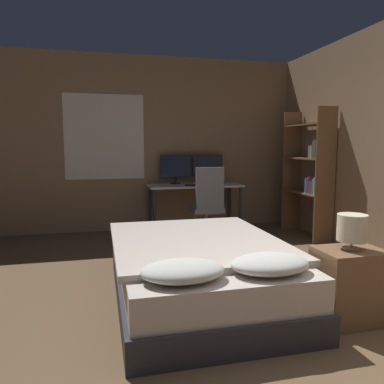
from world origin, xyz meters
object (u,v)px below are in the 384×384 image
object	(u,v)px
nightstand	(349,285)
office_chair	(207,213)
monitor_left	(176,167)
keyboard	(198,185)
computer_mouse	(215,184)
desk	(195,191)
monitor_right	(207,167)
bookshelf	(311,168)
bedside_lamp	(352,228)
bed	(199,270)

from	to	relation	value
nightstand	office_chair	xyz separation A→B (m)	(-0.38, 2.55, 0.13)
monitor_left	office_chair	bearing A→B (deg)	-72.54
keyboard	computer_mouse	distance (m)	0.27
desk	computer_mouse	world-z (taller)	computer_mouse
nightstand	monitor_right	xyz separation A→B (m)	(-0.13, 3.40, 0.71)
monitor_left	bookshelf	distance (m)	2.02
monitor_left	bookshelf	bearing A→B (deg)	-28.81
bedside_lamp	monitor_left	distance (m)	3.48
bed	bedside_lamp	xyz separation A→B (m)	(0.99, -0.66, 0.46)
monitor_right	bookshelf	bearing A→B (deg)	-37.86
keyboard	desk	bearing A→B (deg)	90.00
bed	bedside_lamp	world-z (taller)	bedside_lamp
bedside_lamp	desk	bearing A→B (deg)	96.88
keyboard	computer_mouse	world-z (taller)	computer_mouse
keyboard	office_chair	bearing A→B (deg)	-88.79
bed	bedside_lamp	size ratio (longest dim) A/B	7.63
nightstand	desk	world-z (taller)	desk
nightstand	bedside_lamp	distance (m)	0.44
desk	nightstand	bearing A→B (deg)	-83.12
desk	monitor_right	distance (m)	0.48
computer_mouse	office_chair	bearing A→B (deg)	-118.39
nightstand	computer_mouse	xyz separation A→B (m)	(-0.12, 3.03, 0.47)
desk	bedside_lamp	bearing A→B (deg)	-83.12
monitor_right	bed	bearing A→B (deg)	-107.46
bed	desk	xyz separation A→B (m)	(0.60, 2.56, 0.38)
desk	office_chair	size ratio (longest dim) A/B	1.37
bedside_lamp	computer_mouse	world-z (taller)	bedside_lamp
bedside_lamp	monitor_left	bearing A→B (deg)	100.77
nightstand	keyboard	size ratio (longest dim) A/B	1.54
bedside_lamp	desk	distance (m)	3.24
monitor_right	nightstand	bearing A→B (deg)	-87.83
monitor_right	office_chair	bearing A→B (deg)	-106.22
monitor_left	keyboard	world-z (taller)	monitor_left
monitor_left	monitor_right	bearing A→B (deg)	0.00
desk	monitor_right	bearing A→B (deg)	36.08
bedside_lamp	nightstand	bearing A→B (deg)	90.00
desk	bed	bearing A→B (deg)	-103.29
computer_mouse	bookshelf	bearing A→B (deg)	-25.80
bed	monitor_right	xyz separation A→B (m)	(0.86, 2.75, 0.73)
nightstand	office_chair	world-z (taller)	office_chair
bedside_lamp	office_chair	xyz separation A→B (m)	(-0.38, 2.55, -0.31)
keyboard	bed	bearing A→B (deg)	-104.29
desk	computer_mouse	bearing A→B (deg)	-34.42
bedside_lamp	desk	xyz separation A→B (m)	(-0.39, 3.22, -0.08)
keyboard	bedside_lamp	bearing A→B (deg)	-82.70
bedside_lamp	desk	world-z (taller)	bedside_lamp
keyboard	nightstand	bearing A→B (deg)	-82.70
bookshelf	office_chair	bearing A→B (deg)	175.48
bed	monitor_left	xyz separation A→B (m)	(0.34, 2.75, 0.73)
bed	office_chair	distance (m)	1.99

